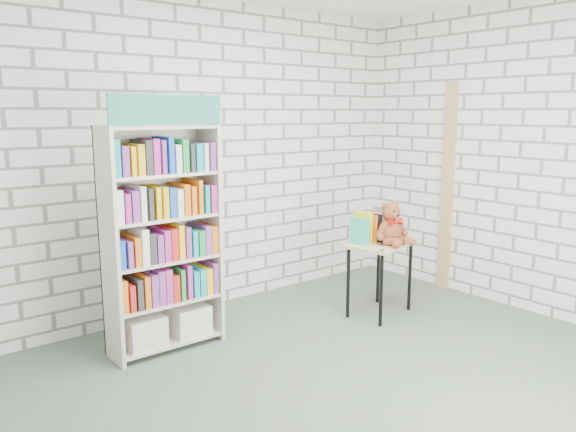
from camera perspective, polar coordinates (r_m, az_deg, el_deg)
ground at (r=4.00m, az=7.14°, el=-16.48°), size 4.50×4.50×0.00m
room_shell at (r=3.56m, az=7.80°, el=10.03°), size 4.52×4.02×2.81m
bookshelf at (r=4.34m, az=-12.64°, el=-2.10°), size 0.86×0.33×1.93m
display_table at (r=5.10m, az=9.37°, el=-3.67°), size 0.69×0.55×0.67m
table_books at (r=5.10m, az=8.47°, el=-1.09°), size 0.46×0.28×0.26m
teddy_bear at (r=5.01m, az=10.50°, el=-1.11°), size 0.35×0.33×0.37m
door_trim at (r=5.94m, az=15.87°, el=2.77°), size 0.05×0.12×2.10m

